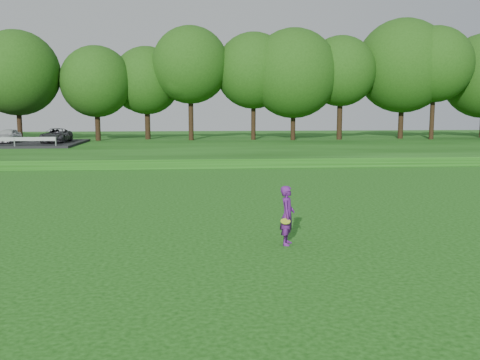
{
  "coord_description": "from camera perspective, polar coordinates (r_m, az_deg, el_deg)",
  "views": [
    {
      "loc": [
        -2.1,
        -14.1,
        3.89
      ],
      "look_at": [
        -0.54,
        4.45,
        1.3
      ],
      "focal_mm": 40.0,
      "sensor_mm": 36.0,
      "label": 1
    }
  ],
  "objects": [
    {
      "name": "ground",
      "position": [
        14.78,
        3.56,
        -7.36
      ],
      "size": [
        140.0,
        140.0,
        0.0
      ],
      "primitive_type": "plane",
      "color": "#13400C",
      "rests_on": "ground"
    },
    {
      "name": "walking_path",
      "position": [
        34.39,
        -1.27,
        1.45
      ],
      "size": [
        130.0,
        1.6,
        0.04
      ],
      "primitive_type": "cube",
      "color": "gray",
      "rests_on": "ground"
    },
    {
      "name": "treeline",
      "position": [
        52.32,
        -2.54,
        12.52
      ],
      "size": [
        104.0,
        7.0,
        15.0
      ],
      "primitive_type": null,
      "color": "#1D4710",
      "rests_on": "berm"
    },
    {
      "name": "berm",
      "position": [
        48.28,
        -2.3,
        3.64
      ],
      "size": [
        130.0,
        30.0,
        0.6
      ],
      "primitive_type": "cube",
      "color": "#13400C",
      "rests_on": "ground"
    },
    {
      "name": "woman",
      "position": [
        15.09,
        5.07,
        -3.78
      ],
      "size": [
        0.56,
        0.78,
        1.68
      ],
      "color": "#591972",
      "rests_on": "ground"
    }
  ]
}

